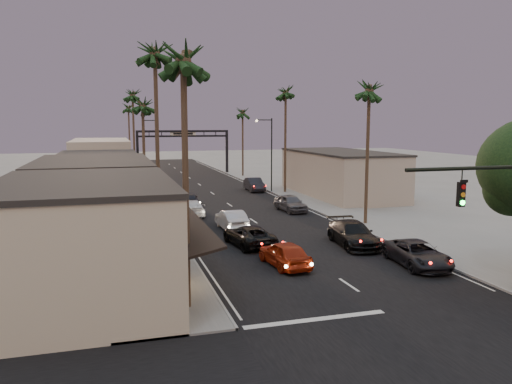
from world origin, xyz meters
TOP-DOWN VIEW (x-y plane):
  - ground at (0.00, 40.00)m, footprint 200.00×200.00m
  - road at (0.00, 45.00)m, footprint 14.00×120.00m
  - cross_street at (0.00, 0.00)m, footprint 80.00×12.00m
  - sidewalk_left at (-9.50, 52.00)m, footprint 5.00×92.00m
  - sidewalk_right at (9.50, 52.00)m, footprint 5.00×92.00m
  - storefront_near at (-13.00, 12.00)m, footprint 8.00×12.00m
  - storefront_mid at (-13.00, 26.00)m, footprint 8.00×14.00m
  - storefront_far at (-13.00, 42.00)m, footprint 8.00×16.00m
  - storefront_dist at (-13.00, 65.00)m, footprint 8.00×20.00m
  - building_right at (14.00, 40.00)m, footprint 8.00×18.00m
  - arch at (0.00, 70.00)m, footprint 15.20×0.40m
  - streetlight_right at (6.92, 45.00)m, footprint 2.13×0.30m
  - streetlight_left at (-6.92, 58.00)m, footprint 2.13×0.30m
  - palm_la at (-8.60, 9.00)m, footprint 3.20×3.20m
  - palm_lb at (-8.60, 22.00)m, footprint 3.20×3.20m
  - palm_lc at (-8.60, 36.00)m, footprint 3.20×3.20m
  - palm_ld at (-8.60, 55.00)m, footprint 3.20×3.20m
  - palm_ra at (8.60, 24.00)m, footprint 3.20×3.20m
  - palm_rb at (8.60, 44.00)m, footprint 3.20×3.20m
  - palm_rc at (8.60, 64.00)m, footprint 3.20×3.20m
  - palm_far at (-8.30, 78.00)m, footprint 3.20×3.20m
  - oncoming_red at (-2.08, 14.20)m, footprint 2.25×4.68m
  - oncoming_pickup at (-2.74, 19.70)m, footprint 3.01×5.41m
  - oncoming_silver at (-2.64, 25.20)m, footprint 1.79×4.82m
  - oncoming_white at (-4.77, 32.02)m, footprint 2.04×4.96m
  - oncoming_dgrey at (-4.07, 37.52)m, footprint 2.17×4.26m
  - curbside_near at (5.53, 12.10)m, footprint 2.97×5.48m
  - curbside_black at (4.15, 17.60)m, footprint 2.92×5.93m
  - curbside_grey at (4.75, 31.66)m, footprint 2.29×4.84m
  - curbside_far at (5.45, 46.61)m, footprint 1.90×5.02m

SIDE VIEW (x-z plane):
  - ground at x=0.00m, z-range 0.00..0.00m
  - cross_street at x=0.00m, z-range 0.00..0.01m
  - road at x=0.00m, z-range -0.01..0.01m
  - sidewalk_left at x=-9.50m, z-range 0.00..0.12m
  - sidewalk_right at x=9.50m, z-range 0.00..0.12m
  - oncoming_dgrey at x=-4.07m, z-range 0.00..1.39m
  - oncoming_pickup at x=-2.74m, z-range 0.00..1.43m
  - oncoming_white at x=-4.77m, z-range 0.00..1.43m
  - curbside_near at x=5.53m, z-range 0.00..1.46m
  - oncoming_red at x=-2.08m, z-range 0.00..1.54m
  - oncoming_silver at x=-2.64m, z-range 0.00..1.57m
  - curbside_grey at x=4.75m, z-range 0.00..1.60m
  - curbside_far at x=5.45m, z-range 0.00..1.64m
  - curbside_black at x=4.15m, z-range 0.00..1.66m
  - storefront_far at x=-13.00m, z-range 0.00..5.00m
  - building_right at x=14.00m, z-range 0.00..5.00m
  - storefront_near at x=-13.00m, z-range 0.00..5.50m
  - storefront_mid at x=-13.00m, z-range 0.00..5.50m
  - storefront_dist at x=-13.00m, z-range 0.00..6.00m
  - streetlight_right at x=6.92m, z-range 0.83..9.83m
  - streetlight_left at x=-6.92m, z-range 0.83..9.83m
  - arch at x=0.00m, z-range 1.90..9.17m
  - palm_lc at x=-8.60m, z-range 4.37..16.57m
  - palm_rc at x=8.60m, z-range 4.37..16.57m
  - palm_la at x=-8.60m, z-range 4.84..18.04m
  - palm_ra at x=8.60m, z-range 4.84..18.04m
  - palm_far at x=-8.30m, z-range 4.84..18.04m
  - palm_ld at x=-8.60m, z-range 5.32..19.52m
  - palm_rb at x=8.60m, z-range 5.32..19.52m
  - palm_lb at x=-8.60m, z-range 5.79..20.99m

